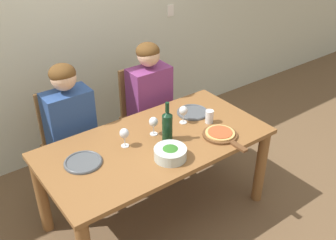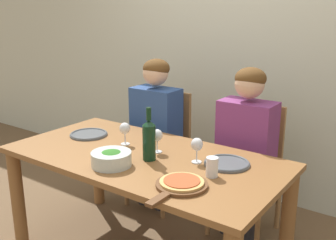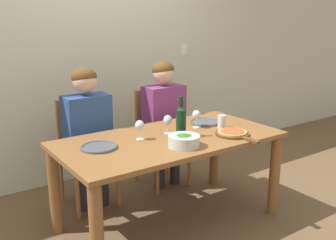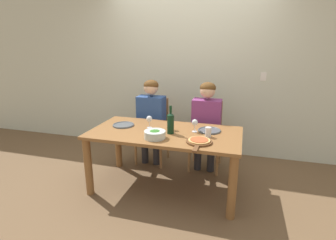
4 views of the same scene
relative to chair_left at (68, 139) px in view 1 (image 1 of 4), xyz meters
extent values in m
plane|color=brown|center=(0.40, -0.75, -0.50)|extent=(40.00, 40.00, 0.00)
cube|color=beige|center=(0.40, 0.56, 0.85)|extent=(10.00, 0.05, 2.70)
cube|color=white|center=(1.50, 0.53, 0.75)|extent=(0.08, 0.01, 0.12)
cube|color=brown|center=(0.40, -0.75, 0.21)|extent=(1.74, 0.88, 0.04)
cylinder|color=brown|center=(1.21, -1.13, -0.16)|extent=(0.09, 0.09, 0.69)
cylinder|color=brown|center=(-0.41, -0.37, -0.16)|extent=(0.09, 0.09, 0.69)
cylinder|color=brown|center=(1.21, -0.37, -0.16)|extent=(0.09, 0.09, 0.69)
cube|color=#9E7042|center=(0.00, -0.08, -0.07)|extent=(0.42, 0.42, 0.04)
cube|color=#9E7042|center=(0.00, 0.12, 0.19)|extent=(0.38, 0.03, 0.48)
cylinder|color=#9E7042|center=(-0.19, -0.27, -0.29)|extent=(0.04, 0.04, 0.42)
cylinder|color=#9E7042|center=(0.19, -0.27, -0.29)|extent=(0.04, 0.04, 0.42)
cylinder|color=#9E7042|center=(-0.19, 0.11, -0.29)|extent=(0.04, 0.04, 0.42)
cylinder|color=#9E7042|center=(0.19, 0.11, -0.29)|extent=(0.04, 0.04, 0.42)
cube|color=#9E7042|center=(0.79, -0.08, -0.07)|extent=(0.42, 0.42, 0.04)
cube|color=#9E7042|center=(0.79, 0.12, 0.19)|extent=(0.38, 0.03, 0.48)
cylinder|color=#9E7042|center=(0.60, -0.27, -0.29)|extent=(0.04, 0.04, 0.42)
cylinder|color=#9E7042|center=(0.98, -0.27, -0.29)|extent=(0.04, 0.04, 0.42)
cylinder|color=#9E7042|center=(0.60, 0.11, -0.29)|extent=(0.04, 0.04, 0.42)
cylinder|color=#9E7042|center=(0.98, 0.11, -0.29)|extent=(0.04, 0.04, 0.42)
cylinder|color=#28282D|center=(-0.09, -0.16, -0.28)|extent=(0.10, 0.10, 0.46)
cylinder|color=#28282D|center=(0.09, -0.16, -0.28)|extent=(0.10, 0.10, 0.46)
cube|color=navy|center=(0.00, -0.10, 0.22)|extent=(0.38, 0.22, 0.54)
cylinder|color=navy|center=(-0.20, -0.34, 0.07)|extent=(0.07, 0.31, 0.14)
cylinder|color=navy|center=(0.20, -0.34, 0.07)|extent=(0.07, 0.31, 0.14)
sphere|color=#DBAD89|center=(0.00, -0.10, 0.61)|extent=(0.20, 0.20, 0.20)
ellipsoid|color=#563819|center=(0.00, -0.09, 0.65)|extent=(0.21, 0.21, 0.15)
cylinder|color=#28282D|center=(0.70, -0.16, -0.28)|extent=(0.10, 0.10, 0.46)
cylinder|color=#28282D|center=(0.88, -0.16, -0.28)|extent=(0.10, 0.10, 0.46)
cube|color=#7A3370|center=(0.79, -0.10, 0.22)|extent=(0.38, 0.22, 0.54)
cylinder|color=#7A3370|center=(0.59, -0.34, 0.07)|extent=(0.07, 0.31, 0.14)
cylinder|color=#7A3370|center=(0.99, -0.34, 0.07)|extent=(0.07, 0.31, 0.14)
sphere|color=#DBAD89|center=(0.79, -0.10, 0.61)|extent=(0.20, 0.20, 0.20)
ellipsoid|color=#563819|center=(0.79, -0.09, 0.65)|extent=(0.21, 0.21, 0.15)
cylinder|color=black|center=(0.48, -0.79, 0.33)|extent=(0.08, 0.08, 0.21)
cone|color=black|center=(0.48, -0.79, 0.45)|extent=(0.08, 0.08, 0.03)
cylinder|color=black|center=(0.48, -0.79, 0.51)|extent=(0.03, 0.03, 0.08)
cylinder|color=silver|center=(0.36, -0.99, 0.27)|extent=(0.23, 0.23, 0.08)
ellipsoid|color=#2D6B23|center=(0.36, -0.99, 0.27)|extent=(0.19, 0.19, 0.09)
cylinder|color=#4C5156|center=(-0.16, -0.67, 0.23)|extent=(0.27, 0.27, 0.01)
torus|color=#4C5156|center=(-0.16, -0.67, 0.24)|extent=(0.26, 0.26, 0.02)
cylinder|color=#4C5156|center=(0.89, -0.59, 0.23)|extent=(0.27, 0.27, 0.01)
torus|color=#4C5156|center=(0.89, -0.59, 0.24)|extent=(0.26, 0.26, 0.02)
cylinder|color=brown|center=(0.84, -0.98, 0.23)|extent=(0.27, 0.27, 0.02)
cube|color=brown|center=(0.84, -1.19, 0.23)|extent=(0.04, 0.14, 0.02)
cylinder|color=tan|center=(0.84, -0.98, 0.25)|extent=(0.23, 0.23, 0.01)
cylinder|color=#AD4C28|center=(0.84, -0.98, 0.26)|extent=(0.19, 0.19, 0.01)
cylinder|color=silver|center=(0.18, -0.67, 0.23)|extent=(0.06, 0.06, 0.01)
cylinder|color=silver|center=(0.18, -0.67, 0.27)|extent=(0.01, 0.01, 0.07)
ellipsoid|color=silver|center=(0.18, -0.67, 0.34)|extent=(0.07, 0.07, 0.08)
ellipsoid|color=maroon|center=(0.18, -0.67, 0.32)|extent=(0.06, 0.06, 0.03)
cylinder|color=silver|center=(0.73, -0.66, 0.23)|extent=(0.06, 0.06, 0.01)
cylinder|color=silver|center=(0.73, -0.66, 0.27)|extent=(0.01, 0.01, 0.07)
ellipsoid|color=silver|center=(0.73, -0.66, 0.34)|extent=(0.07, 0.07, 0.08)
ellipsoid|color=maroon|center=(0.73, -0.66, 0.32)|extent=(0.06, 0.06, 0.03)
cylinder|color=silver|center=(0.44, -0.66, 0.23)|extent=(0.06, 0.06, 0.01)
cylinder|color=silver|center=(0.44, -0.66, 0.27)|extent=(0.01, 0.01, 0.07)
ellipsoid|color=silver|center=(0.44, -0.66, 0.34)|extent=(0.07, 0.07, 0.08)
ellipsoid|color=maroon|center=(0.44, -0.66, 0.32)|extent=(0.06, 0.06, 0.03)
cylinder|color=silver|center=(0.90, -0.79, 0.28)|extent=(0.07, 0.07, 0.11)
camera|label=1|loc=(-0.99, -2.78, 1.88)|focal=42.00mm
camera|label=2|loc=(1.85, -2.51, 1.09)|focal=42.00mm
camera|label=3|loc=(-1.27, -3.13, 1.14)|focal=42.00mm
camera|label=4|loc=(1.23, -3.50, 1.21)|focal=28.00mm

